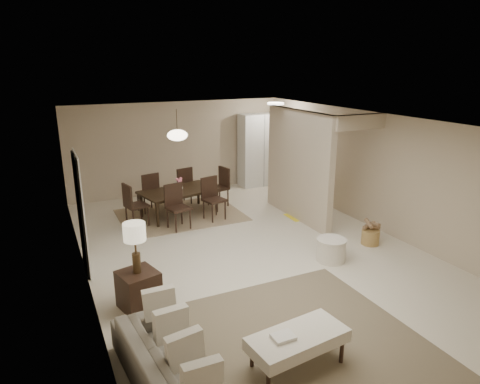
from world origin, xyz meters
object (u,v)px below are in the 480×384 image
sofa (170,364)px  ottoman_bench (298,340)px  side_table (139,290)px  dining_table (180,203)px  wicker_basket (370,237)px  pantry_cabinet (260,150)px  round_pouf (331,250)px

sofa → ottoman_bench: (1.47, -0.30, 0.05)m
side_table → dining_table: bearing=63.6°
sofa → dining_table: 5.68m
side_table → wicker_basket: side_table is taller
pantry_cabinet → side_table: 7.08m
pantry_cabinet → sofa: bearing=-124.5°
ottoman_bench → sofa: bearing=162.3°
dining_table → sofa: bearing=-121.9°
sofa → dining_table: size_ratio=1.15×
pantry_cabinet → sofa: pantry_cabinet is taller
sofa → side_table: size_ratio=3.53×
side_table → dining_table: dining_table is taller
ottoman_bench → dining_table: bearing=80.1°
side_table → sofa: bearing=-91.6°
sofa → side_table: bearing=-6.8°
sofa → wicker_basket: (4.74, 2.12, -0.14)m
ottoman_bench → round_pouf: bearing=39.4°
ottoman_bench → pantry_cabinet: bearing=59.2°
pantry_cabinet → ottoman_bench: bearing=-114.6°
wicker_basket → dining_table: (-2.91, 3.26, 0.16)m
round_pouf → dining_table: (-1.74, 3.53, 0.10)m
pantry_cabinet → side_table: size_ratio=3.67×
round_pouf → dining_table: dining_table is taller
round_pouf → ottoman_bench: bearing=-134.5°
side_table → dining_table: (1.78, 3.59, 0.02)m
sofa → ottoman_bench: 1.50m
wicker_basket → pantry_cabinet: bearing=89.3°
ottoman_bench → round_pouf: 3.01m
sofa → wicker_basket: 5.19m
wicker_basket → side_table: bearing=-175.9°
pantry_cabinet → ottoman_bench: size_ratio=1.67×
ottoman_bench → round_pouf: (2.11, 2.15, -0.14)m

